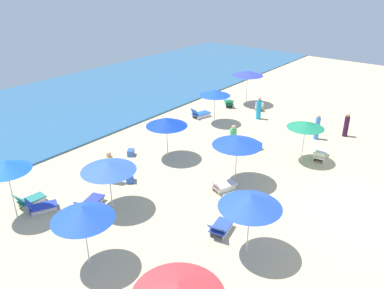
# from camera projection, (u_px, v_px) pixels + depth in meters

# --- Properties ---
(ground_plane) EXTENTS (60.00, 60.00, 0.00)m
(ground_plane) POSITION_uv_depth(u_px,v_px,m) (368.00, 214.00, 16.30)
(ground_plane) COLOR beige
(ocean) EXTENTS (60.00, 14.71, 0.12)m
(ocean) POSITION_uv_depth(u_px,v_px,m) (56.00, 106.00, 28.99)
(ocean) COLOR #2E618D
(ocean) RESTS_ON ground_plane
(umbrella_0) EXTENTS (1.96, 1.96, 2.27)m
(umbrella_0) POSITION_uv_depth(u_px,v_px,m) (306.00, 125.00, 20.06)
(umbrella_0) COLOR silver
(umbrella_0) RESTS_ON ground_plane
(lounge_chair_0_0) EXTENTS (1.62, 0.88, 0.68)m
(lounge_chair_0_0) POSITION_uv_depth(u_px,v_px,m) (320.00, 155.00, 20.97)
(lounge_chair_0_0) COLOR silver
(lounge_chair_0_0) RESTS_ON ground_plane
(umbrella_1) EXTENTS (2.35, 2.35, 2.61)m
(umbrella_1) POSITION_uv_depth(u_px,v_px,m) (248.00, 73.00, 28.73)
(umbrella_1) COLOR silver
(umbrella_1) RESTS_ON ground_plane
(lounge_chair_1_0) EXTENTS (1.43, 1.33, 0.66)m
(lounge_chair_1_0) POSITION_uv_depth(u_px,v_px,m) (229.00, 103.00, 29.15)
(lounge_chair_1_0) COLOR silver
(lounge_chair_1_0) RESTS_ON ground_plane
(lounge_chair_1_1) EXTENTS (1.49, 1.20, 0.71)m
(lounge_chair_1_1) POSITION_uv_depth(u_px,v_px,m) (259.00, 106.00, 28.49)
(lounge_chair_1_1) COLOR silver
(lounge_chair_1_1) RESTS_ON ground_plane
(umbrella_2) EXTENTS (2.26, 2.26, 2.50)m
(umbrella_2) POSITION_uv_depth(u_px,v_px,m) (250.00, 201.00, 13.17)
(umbrella_2) COLOR silver
(umbrella_2) RESTS_ON ground_plane
(lounge_chair_2_0) EXTENTS (1.38, 0.88, 0.70)m
(lounge_chair_2_0) POSITION_uv_depth(u_px,v_px,m) (220.00, 227.00, 15.01)
(lounge_chair_2_0) COLOR silver
(lounge_chair_2_0) RESTS_ON ground_plane
(umbrella_3) EXTENTS (1.94, 1.94, 2.65)m
(umbrella_3) POSITION_uv_depth(u_px,v_px,m) (6.00, 166.00, 15.11)
(umbrella_3) COLOR silver
(umbrella_3) RESTS_ON ground_plane
(lounge_chair_3_0) EXTENTS (1.37, 1.04, 0.65)m
(lounge_chair_3_0) POSITION_uv_depth(u_px,v_px,m) (41.00, 206.00, 16.43)
(lounge_chair_3_0) COLOR silver
(lounge_chair_3_0) RESTS_ON ground_plane
(lounge_chair_3_1) EXTENTS (1.33, 0.68, 0.68)m
(lounge_chair_3_1) POSITION_uv_depth(u_px,v_px,m) (29.00, 200.00, 16.89)
(lounge_chair_3_1) COLOR silver
(lounge_chair_3_1) RESTS_ON ground_plane
(umbrella_4) EXTENTS (2.41, 2.41, 2.53)m
(umbrella_4) POSITION_uv_depth(u_px,v_px,m) (178.00, 289.00, 9.44)
(umbrella_4) COLOR silver
(umbrella_4) RESTS_ON ground_plane
(umbrella_5) EXTENTS (2.13, 2.13, 2.43)m
(umbrella_5) POSITION_uv_depth(u_px,v_px,m) (82.00, 213.00, 12.63)
(umbrella_5) COLOR silver
(umbrella_5) RESTS_ON ground_plane
(umbrella_6) EXTENTS (2.25, 2.25, 2.35)m
(umbrella_6) POSITION_uv_depth(u_px,v_px,m) (167.00, 122.00, 20.39)
(umbrella_6) COLOR silver
(umbrella_6) RESTS_ON ground_plane
(umbrella_7) EXTENTS (2.38, 2.38, 2.35)m
(umbrella_7) POSITION_uv_depth(u_px,v_px,m) (237.00, 141.00, 17.95)
(umbrella_7) COLOR silver
(umbrella_7) RESTS_ON ground_plane
(lounge_chair_7_0) EXTENTS (1.41, 0.96, 0.68)m
(lounge_chair_7_0) POSITION_uv_depth(u_px,v_px,m) (222.00, 185.00, 18.00)
(lounge_chair_7_0) COLOR silver
(lounge_chair_7_0) RESTS_ON ground_plane
(umbrella_8) EXTENTS (2.34, 2.34, 2.20)m
(umbrella_8) POSITION_uv_depth(u_px,v_px,m) (108.00, 167.00, 15.95)
(umbrella_8) COLOR silver
(umbrella_8) RESTS_ON ground_plane
(lounge_chair_8_0) EXTENTS (1.62, 1.08, 0.67)m
(lounge_chair_8_0) POSITION_uv_depth(u_px,v_px,m) (89.00, 203.00, 16.63)
(lounge_chair_8_0) COLOR silver
(lounge_chair_8_0) RESTS_ON ground_plane
(umbrella_9) EXTENTS (2.06, 2.06, 2.31)m
(umbrella_9) POSITION_uv_depth(u_px,v_px,m) (215.00, 93.00, 25.18)
(umbrella_9) COLOR silver
(umbrella_9) RESTS_ON ground_plane
(lounge_chair_9_0) EXTENTS (1.49, 0.97, 0.72)m
(lounge_chair_9_0) POSITION_uv_depth(u_px,v_px,m) (200.00, 114.00, 26.91)
(lounge_chair_9_0) COLOR silver
(lounge_chair_9_0) RESTS_ON ground_plane
(beachgoer_0) EXTENTS (0.33, 0.33, 1.53)m
(beachgoer_0) POSITION_uv_depth(u_px,v_px,m) (346.00, 125.00, 23.67)
(beachgoer_0) COLOR #341431
(beachgoer_0) RESTS_ON ground_plane
(beachgoer_1) EXTENTS (0.30, 0.30, 1.57)m
(beachgoer_1) POSITION_uv_depth(u_px,v_px,m) (317.00, 128.00, 23.27)
(beachgoer_1) COLOR #3E7CDA
(beachgoer_1) RESTS_ON ground_plane
(beachgoer_2) EXTENTS (0.50, 0.50, 1.64)m
(beachgoer_2) POSITION_uv_depth(u_px,v_px,m) (110.00, 168.00, 18.45)
(beachgoer_2) COLOR #F9DA61
(beachgoer_2) RESTS_ON ground_plane
(beachgoer_3) EXTENTS (0.46, 0.46, 1.58)m
(beachgoer_3) POSITION_uv_depth(u_px,v_px,m) (259.00, 109.00, 26.44)
(beachgoer_3) COLOR #1EA0D5
(beachgoer_3) RESTS_ON ground_plane
(beachgoer_4) EXTENTS (0.41, 0.41, 1.65)m
(beachgoer_4) POSITION_uv_depth(u_px,v_px,m) (233.00, 140.00, 21.56)
(beachgoer_4) COLOR #40B568
(beachgoer_4) RESTS_ON ground_plane
(cooler_box_0) EXTENTS (0.60, 0.57, 0.34)m
(cooler_box_0) POSITION_uv_depth(u_px,v_px,m) (131.00, 153.00, 21.41)
(cooler_box_0) COLOR #335FB3
(cooler_box_0) RESTS_ON ground_plane
(cooler_box_1) EXTENTS (0.68, 0.55, 0.41)m
(cooler_box_1) POSITION_uv_depth(u_px,v_px,m) (256.00, 146.00, 22.11)
(cooler_box_1) COLOR #2661AE
(cooler_box_1) RESTS_ON ground_plane
(cooler_box_2) EXTENTS (0.63, 0.63, 0.41)m
(cooler_box_2) POSITION_uv_depth(u_px,v_px,m) (130.00, 178.00, 18.73)
(cooler_box_2) COLOR blue
(cooler_box_2) RESTS_ON ground_plane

